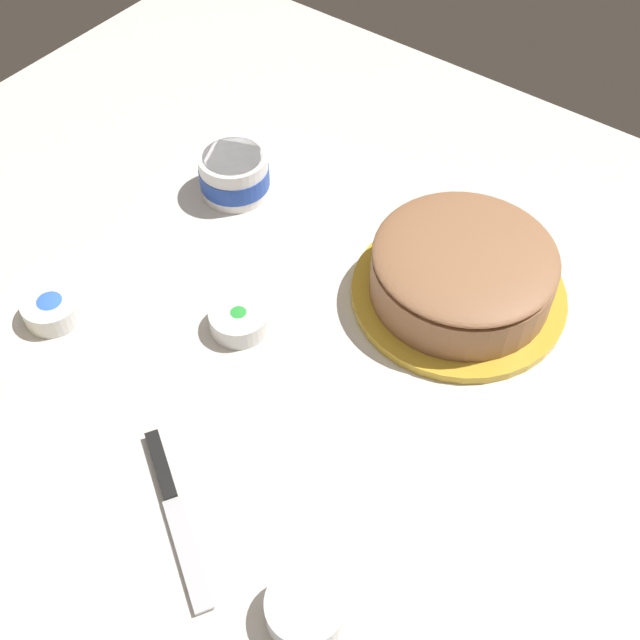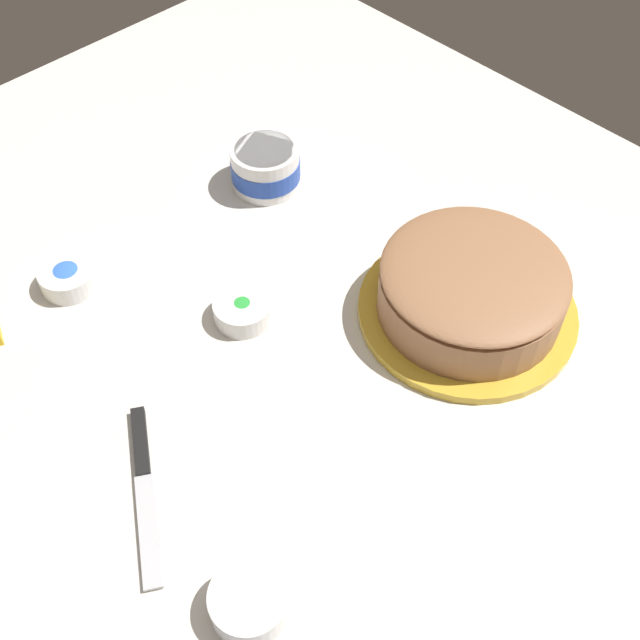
{
  "view_description": "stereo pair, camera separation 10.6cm",
  "coord_description": "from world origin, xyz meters",
  "px_view_note": "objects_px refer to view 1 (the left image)",
  "views": [
    {
      "loc": [
        0.44,
        0.47,
        0.86
      ],
      "look_at": [
        -0.09,
        0.06,
        0.04
      ],
      "focal_mm": 44.63,
      "sensor_mm": 36.0,
      "label": 1
    },
    {
      "loc": [
        0.37,
        0.55,
        0.86
      ],
      "look_at": [
        -0.09,
        0.06,
        0.04
      ],
      "focal_mm": 44.63,
      "sensor_mm": 36.0,
      "label": 2
    }
  ],
  "objects_px": {
    "sprinkle_bowl_blue": "(52,308)",
    "frosting_tub": "(234,173)",
    "spreading_knife": "(171,500)",
    "sprinkle_bowl_orange": "(305,609)",
    "frosted_cake": "(462,274)",
    "sprinkle_bowl_green": "(239,319)"
  },
  "relations": [
    {
      "from": "sprinkle_bowl_blue",
      "to": "frosting_tub",
      "type": "bearing_deg",
      "value": 174.78
    },
    {
      "from": "spreading_knife",
      "to": "sprinkle_bowl_blue",
      "type": "distance_m",
      "value": 0.35
    },
    {
      "from": "sprinkle_bowl_orange",
      "to": "sprinkle_bowl_blue",
      "type": "bearing_deg",
      "value": -102.56
    },
    {
      "from": "frosted_cake",
      "to": "sprinkle_bowl_blue",
      "type": "xyz_separation_m",
      "value": [
        0.37,
        -0.43,
        -0.03
      ]
    },
    {
      "from": "frosting_tub",
      "to": "sprinkle_bowl_orange",
      "type": "relative_size",
      "value": 1.3
    },
    {
      "from": "sprinkle_bowl_green",
      "to": "sprinkle_bowl_orange",
      "type": "height_order",
      "value": "sprinkle_bowl_orange"
    },
    {
      "from": "sprinkle_bowl_blue",
      "to": "sprinkle_bowl_orange",
      "type": "relative_size",
      "value": 0.94
    },
    {
      "from": "frosting_tub",
      "to": "sprinkle_bowl_orange",
      "type": "height_order",
      "value": "frosting_tub"
    },
    {
      "from": "frosted_cake",
      "to": "sprinkle_bowl_orange",
      "type": "xyz_separation_m",
      "value": [
        0.49,
        0.1,
        -0.03
      ]
    },
    {
      "from": "frosted_cake",
      "to": "spreading_knife",
      "type": "relative_size",
      "value": 1.45
    },
    {
      "from": "sprinkle_bowl_blue",
      "to": "sprinkle_bowl_green",
      "type": "bearing_deg",
      "value": 122.69
    },
    {
      "from": "frosted_cake",
      "to": "sprinkle_bowl_blue",
      "type": "relative_size",
      "value": 3.76
    },
    {
      "from": "spreading_knife",
      "to": "sprinkle_bowl_blue",
      "type": "relative_size",
      "value": 2.6
    },
    {
      "from": "frosting_tub",
      "to": "sprinkle_bowl_green",
      "type": "distance_m",
      "value": 0.28
    },
    {
      "from": "sprinkle_bowl_blue",
      "to": "sprinkle_bowl_orange",
      "type": "xyz_separation_m",
      "value": [
        0.12,
        0.53,
        0.0
      ]
    },
    {
      "from": "frosted_cake",
      "to": "spreading_knife",
      "type": "height_order",
      "value": "frosted_cake"
    },
    {
      "from": "spreading_knife",
      "to": "frosting_tub",
      "type": "bearing_deg",
      "value": -147.2
    },
    {
      "from": "frosting_tub",
      "to": "sprinkle_bowl_green",
      "type": "relative_size",
      "value": 1.35
    },
    {
      "from": "sprinkle_bowl_orange",
      "to": "frosting_tub",
      "type": "bearing_deg",
      "value": -133.11
    },
    {
      "from": "frosting_tub",
      "to": "sprinkle_bowl_blue",
      "type": "relative_size",
      "value": 1.37
    },
    {
      "from": "frosted_cake",
      "to": "sprinkle_bowl_orange",
      "type": "relative_size",
      "value": 3.56
    },
    {
      "from": "frosted_cake",
      "to": "frosting_tub",
      "type": "relative_size",
      "value": 2.74
    }
  ]
}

